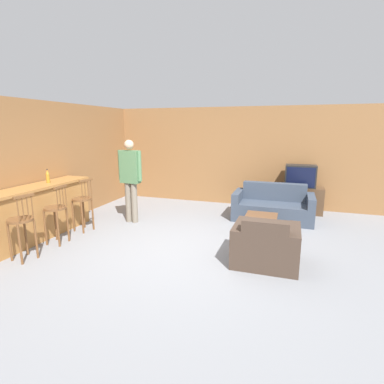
# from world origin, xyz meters

# --- Properties ---
(ground_plane) EXTENTS (24.00, 24.00, 0.00)m
(ground_plane) POSITION_xyz_m (0.00, 0.00, 0.00)
(ground_plane) COLOR gray
(wall_back) EXTENTS (9.40, 0.08, 2.60)m
(wall_back) POSITION_xyz_m (0.00, 3.54, 1.30)
(wall_back) COLOR olive
(wall_back) RESTS_ON ground_plane
(wall_left) EXTENTS (0.08, 8.54, 2.60)m
(wall_left) POSITION_xyz_m (-3.12, 1.27, 1.30)
(wall_left) COLOR olive
(wall_left) RESTS_ON ground_plane
(bar_counter) EXTENTS (0.55, 2.67, 1.01)m
(bar_counter) POSITION_xyz_m (-2.78, -0.37, 0.51)
(bar_counter) COLOR #A87038
(bar_counter) RESTS_ON ground_plane
(bar_chair_near) EXTENTS (0.44, 0.44, 1.08)m
(bar_chair_near) POSITION_xyz_m (-2.24, -1.09, 0.58)
(bar_chair_near) COLOR brown
(bar_chair_near) RESTS_ON ground_plane
(bar_chair_mid) EXTENTS (0.40, 0.40, 1.08)m
(bar_chair_mid) POSITION_xyz_m (-2.24, -0.36, 0.58)
(bar_chair_mid) COLOR brown
(bar_chair_mid) RESTS_ON ground_plane
(bar_chair_far) EXTENTS (0.44, 0.44, 1.08)m
(bar_chair_far) POSITION_xyz_m (-2.24, 0.37, 0.58)
(bar_chair_far) COLOR brown
(bar_chair_far) RESTS_ON ground_plane
(couch_far) EXTENTS (1.75, 0.86, 0.80)m
(couch_far) POSITION_xyz_m (1.36, 2.38, 0.29)
(couch_far) COLOR #384251
(couch_far) RESTS_ON ground_plane
(armchair_near) EXTENTS (0.98, 0.82, 0.78)m
(armchair_near) POSITION_xyz_m (1.41, -0.05, 0.29)
(armchair_near) COLOR #423328
(armchair_near) RESTS_ON ground_plane
(coffee_table) EXTENTS (0.61, 0.88, 0.38)m
(coffee_table) POSITION_xyz_m (1.21, 1.17, 0.32)
(coffee_table) COLOR brown
(coffee_table) RESTS_ON ground_plane
(tv_unit) EXTENTS (1.12, 0.45, 0.65)m
(tv_unit) POSITION_xyz_m (1.93, 3.16, 0.32)
(tv_unit) COLOR #513823
(tv_unit) RESTS_ON ground_plane
(tv) EXTENTS (0.71, 0.41, 0.54)m
(tv) POSITION_xyz_m (1.93, 3.16, 0.91)
(tv) COLOR black
(tv) RESTS_ON tv_unit
(bottle) EXTENTS (0.07, 0.07, 0.27)m
(bottle) POSITION_xyz_m (-2.78, 0.09, 1.14)
(bottle) COLOR #B27A23
(bottle) RESTS_ON bar_counter
(person_by_window) EXTENTS (0.57, 0.20, 1.81)m
(person_by_window) POSITION_xyz_m (-1.60, 1.19, 1.03)
(person_by_window) COLOR #756B5B
(person_by_window) RESTS_ON ground_plane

